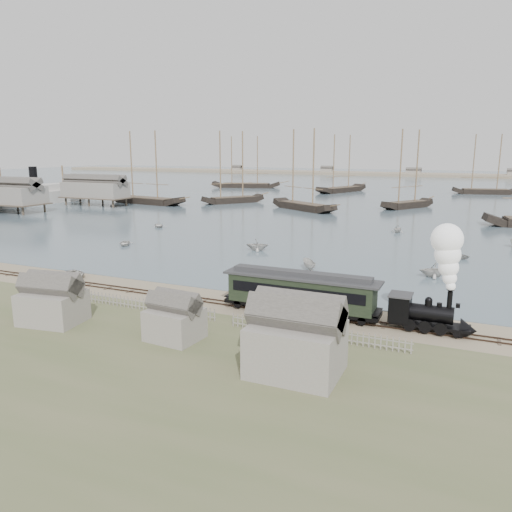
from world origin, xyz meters
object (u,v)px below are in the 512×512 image
at_px(locomotive, 442,286).
at_px(beached_dinghy, 75,274).
at_px(passenger_coach, 301,291).
at_px(steamship, 34,185).

xyz_separation_m(locomotive, beached_dinghy, (-41.14, 1.97, -3.68)).
xyz_separation_m(passenger_coach, steamship, (-98.24, 60.18, 2.93)).
distance_m(locomotive, steamship, 125.71).
height_order(locomotive, steamship, steamship).
height_order(passenger_coach, steamship, steamship).
height_order(passenger_coach, beached_dinghy, passenger_coach).
bearing_deg(steamship, locomotive, -112.41).
bearing_deg(passenger_coach, locomotive, 0.00).
bearing_deg(beached_dinghy, locomotive, -64.46).
xyz_separation_m(beached_dinghy, steamship, (-69.22, 58.21, 4.76)).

